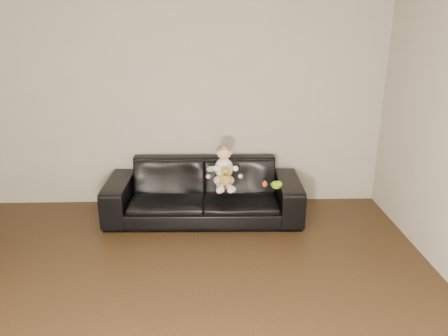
{
  "coord_description": "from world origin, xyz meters",
  "views": [
    {
      "loc": [
        0.32,
        -2.67,
        2.32
      ],
      "look_at": [
        0.47,
        2.14,
        0.67
      ],
      "focal_mm": 35.0,
      "sensor_mm": 36.0,
      "label": 1
    }
  ],
  "objects_px": {
    "teddy_bear": "(225,177)",
    "toy_green": "(276,185)",
    "sofa": "(204,191)",
    "baby": "(224,169)",
    "toy_rattle": "(265,184)",
    "toy_blue_disc": "(275,184)"
  },
  "relations": [
    {
      "from": "toy_green",
      "to": "toy_rattle",
      "type": "bearing_deg",
      "value": 154.29
    },
    {
      "from": "sofa",
      "to": "toy_rattle",
      "type": "height_order",
      "value": "sofa"
    },
    {
      "from": "sofa",
      "to": "toy_blue_disc",
      "type": "relative_size",
      "value": 20.63
    },
    {
      "from": "toy_rattle",
      "to": "toy_blue_disc",
      "type": "bearing_deg",
      "value": 28.35
    },
    {
      "from": "toy_rattle",
      "to": "sofa",
      "type": "bearing_deg",
      "value": 166.26
    },
    {
      "from": "teddy_bear",
      "to": "toy_green",
      "type": "bearing_deg",
      "value": -8.55
    },
    {
      "from": "teddy_bear",
      "to": "toy_rattle",
      "type": "xyz_separation_m",
      "value": [
        0.47,
        0.1,
        -0.14
      ]
    },
    {
      "from": "toy_green",
      "to": "toy_rattle",
      "type": "height_order",
      "value": "toy_green"
    },
    {
      "from": "baby",
      "to": "teddy_bear",
      "type": "bearing_deg",
      "value": -100.08
    },
    {
      "from": "toy_green",
      "to": "toy_blue_disc",
      "type": "height_order",
      "value": "toy_green"
    },
    {
      "from": "baby",
      "to": "toy_blue_disc",
      "type": "height_order",
      "value": "baby"
    },
    {
      "from": "toy_green",
      "to": "toy_blue_disc",
      "type": "bearing_deg",
      "value": 87.52
    },
    {
      "from": "sofa",
      "to": "teddy_bear",
      "type": "relative_size",
      "value": 10.41
    },
    {
      "from": "toy_blue_disc",
      "to": "sofa",
      "type": "bearing_deg",
      "value": 172.86
    },
    {
      "from": "toy_blue_disc",
      "to": "toy_green",
      "type": "bearing_deg",
      "value": -92.48
    },
    {
      "from": "baby",
      "to": "toy_blue_disc",
      "type": "bearing_deg",
      "value": -12.02
    },
    {
      "from": "baby",
      "to": "toy_blue_disc",
      "type": "xyz_separation_m",
      "value": [
        0.61,
        0.02,
        -0.21
      ]
    },
    {
      "from": "sofa",
      "to": "baby",
      "type": "height_order",
      "value": "baby"
    },
    {
      "from": "baby",
      "to": "toy_green",
      "type": "distance_m",
      "value": 0.63
    },
    {
      "from": "sofa",
      "to": "baby",
      "type": "relative_size",
      "value": 4.71
    },
    {
      "from": "baby",
      "to": "teddy_bear",
      "type": "distance_m",
      "value": 0.16
    },
    {
      "from": "teddy_bear",
      "to": "toy_rattle",
      "type": "relative_size",
      "value": 3.35
    }
  ]
}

